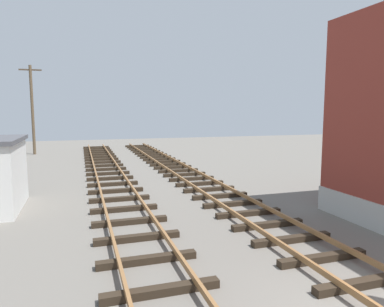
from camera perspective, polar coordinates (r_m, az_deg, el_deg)
name	(u,v)px	position (r m, az deg, el deg)	size (l,w,h in m)	color
utility_pole_far	(32,108)	(33.27, -24.61, 6.75)	(1.80, 0.24, 7.64)	brown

